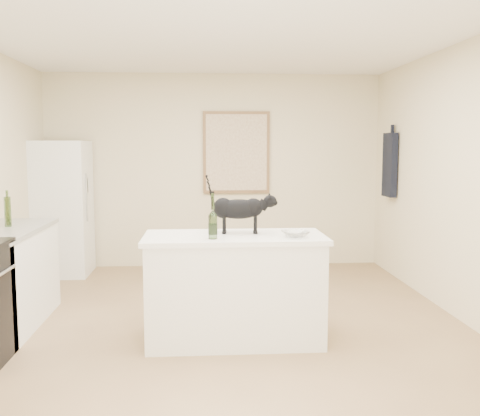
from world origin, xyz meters
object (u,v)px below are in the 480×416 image
at_px(black_cat, 239,212).
at_px(glass_bowl, 295,234).
at_px(fridge, 62,208).
at_px(wine_bottle, 213,218).

relative_size(black_cat, glass_bowl, 2.43).
height_order(fridge, black_cat, fridge).
xyz_separation_m(wine_bottle, glass_bowl, (0.67, 0.02, -0.14)).
bearing_deg(glass_bowl, black_cat, 151.10).
relative_size(black_cat, wine_bottle, 1.58).
height_order(black_cat, wine_bottle, black_cat).
xyz_separation_m(fridge, glass_bowl, (2.53, -2.70, 0.08)).
bearing_deg(fridge, wine_bottle, -55.55).
height_order(wine_bottle, glass_bowl, wine_bottle).
distance_m(fridge, black_cat, 3.23).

